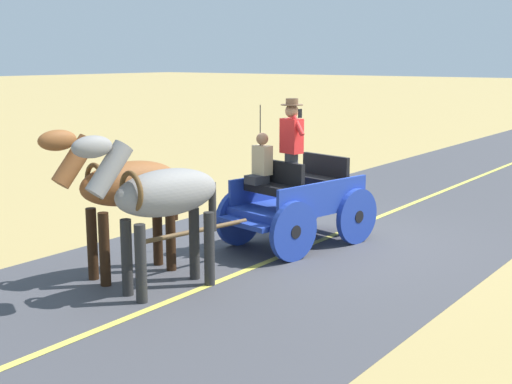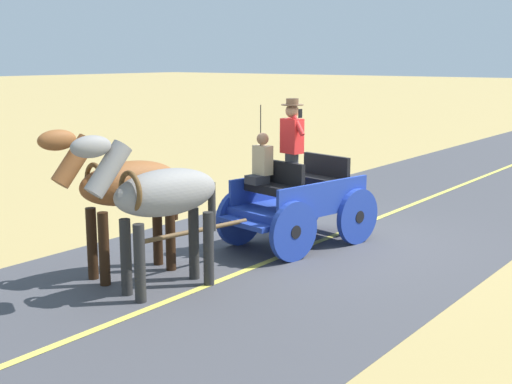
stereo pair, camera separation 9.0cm
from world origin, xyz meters
name	(u,v)px [view 2 (the right image)]	position (x,y,z in m)	size (l,w,h in m)	color
ground_plane	(324,240)	(0.00, 0.00, 0.00)	(200.00, 200.00, 0.00)	tan
road_surface	(324,240)	(0.00, 0.00, 0.00)	(6.02, 160.00, 0.01)	#424247
road_centre_stripe	(324,239)	(0.00, 0.00, 0.01)	(0.12, 160.00, 0.00)	#DBCC4C
horse_drawn_carriage	(296,198)	(0.22, 0.58, 0.82)	(1.85, 4.51, 2.50)	#1E3899
horse_near_side	(159,197)	(0.34, 3.64, 1.32)	(0.91, 2.15, 2.21)	gray
horse_off_side	(123,187)	(1.24, 3.46, 1.32)	(0.90, 2.15, 2.21)	brown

